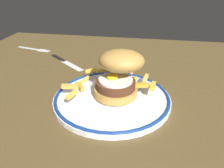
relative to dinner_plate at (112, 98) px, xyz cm
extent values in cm
cube|color=#4F3E21|center=(5.36, 0.58, -2.84)|extent=(123.35, 106.69, 4.00)
cylinder|color=silver|center=(0.00, 0.00, -0.24)|extent=(27.47, 27.47, 1.20)
torus|color=navy|center=(0.00, 0.00, 0.36)|extent=(27.07, 27.07, 0.80)
cylinder|color=#B3853C|center=(0.74, 0.43, 1.66)|extent=(10.17, 10.17, 1.80)
cylinder|color=#472718|center=(0.74, 0.43, 3.49)|extent=(9.19, 9.19, 1.85)
cylinder|color=white|center=(0.74, 0.43, 4.66)|extent=(7.90, 7.90, 0.50)
ellipsoid|color=yellow|center=(-0.01, 0.82, 5.33)|extent=(2.60, 2.60, 1.40)
ellipsoid|color=#B2833E|center=(1.86, 1.93, 8.87)|extent=(10.52, 10.92, 5.83)
cube|color=gold|center=(-8.53, 2.18, 1.21)|extent=(3.00, 3.55, 0.90)
cube|color=orange|center=(2.47, 11.03, 2.68)|extent=(3.05, 3.93, 0.77)
cube|color=gold|center=(-8.07, -4.76, 2.87)|extent=(1.78, 3.48, 0.84)
cube|color=gold|center=(-0.77, 9.23, 2.88)|extent=(2.17, 4.60, 0.85)
cube|color=gold|center=(-7.31, 8.67, 2.71)|extent=(3.10, 2.51, 0.78)
cube|color=gold|center=(6.91, 1.72, 3.20)|extent=(3.60, 1.44, 0.97)
cube|color=gold|center=(3.05, 8.42, 1.20)|extent=(4.39, 2.23, 0.88)
cube|color=gold|center=(9.29, 1.72, 3.18)|extent=(1.37, 3.37, 0.97)
cube|color=#DDBA4D|center=(7.48, 6.50, 2.82)|extent=(1.39, 3.39, 0.82)
cube|color=gold|center=(-9.47, -1.72, 3.17)|extent=(4.01, 1.62, 0.96)
cube|color=gold|center=(-4.04, 9.23, 2.88)|extent=(3.77, 2.56, 0.85)
cube|color=gold|center=(-8.37, 5.85, 1.14)|extent=(2.00, 4.22, 0.76)
cube|color=silver|center=(-38.72, 32.38, -0.66)|extent=(9.98, 3.13, 0.36)
cube|color=silver|center=(-32.86, 31.09, -0.66)|extent=(2.82, 2.67, 0.32)
cube|color=silver|center=(-30.55, 31.34, -0.66)|extent=(2.40, 0.77, 0.28)
cube|color=silver|center=(-30.66, 30.86, -0.66)|extent=(2.40, 0.77, 0.28)
cube|color=silver|center=(-30.77, 30.37, -0.66)|extent=(2.40, 0.77, 0.28)
cube|color=silver|center=(-30.87, 29.88, -0.66)|extent=(2.40, 0.77, 0.28)
cube|color=black|center=(-23.30, 24.28, -0.54)|extent=(6.99, 5.94, 0.70)
cube|color=silver|center=(-16.67, 18.96, -0.64)|extent=(9.71, 8.29, 0.24)
camera|label=1|loc=(7.81, -44.37, 27.49)|focal=35.70mm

